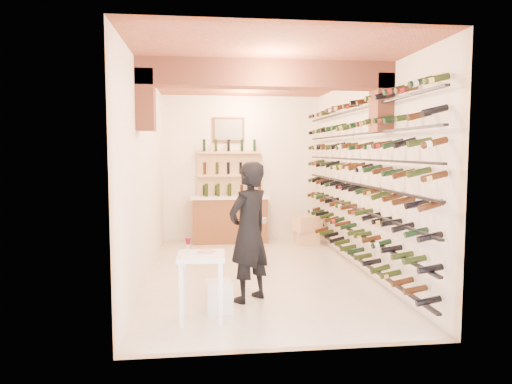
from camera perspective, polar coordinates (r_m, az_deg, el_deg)
ground at (r=7.70m, az=0.26°, el=-9.88°), size 6.00×6.00×0.00m
room_shell at (r=7.19m, az=0.52°, el=7.18°), size 3.52×6.02×3.21m
wine_rack at (r=7.79m, az=11.53°, el=1.74°), size 0.32×5.70×2.56m
back_counter at (r=10.15m, az=-3.23°, el=-3.18°), size 1.70×0.62×1.29m
back_shelving at (r=10.32m, az=-3.33°, el=0.50°), size 1.40×0.31×2.73m
tasting_table at (r=5.53m, az=-6.72°, el=-8.97°), size 0.56×0.56×0.96m
white_stool at (r=5.90m, az=-4.54°, el=-12.63°), size 0.33×0.33×0.39m
person at (r=6.13m, az=-0.88°, el=-4.90°), size 0.80×0.78×1.85m
chrome_barstool at (r=8.02m, az=-0.15°, el=-5.71°), size 0.43×0.43×0.84m
crate_lower at (r=10.01m, az=6.26°, el=-5.58°), size 0.51×0.38×0.29m
crate_upper at (r=9.96m, az=6.27°, el=-3.86°), size 0.64×0.53×0.32m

